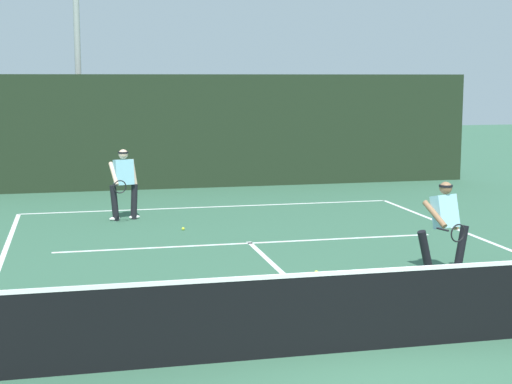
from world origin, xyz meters
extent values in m
plane|color=#36634A|center=(0.00, 0.00, 0.00)|extent=(80.00, 80.00, 0.00)
cube|color=white|center=(0.00, 10.71, 0.00)|extent=(9.21, 0.10, 0.01)
cube|color=white|center=(0.00, 6.27, 0.00)|extent=(7.51, 0.10, 0.01)
cube|color=white|center=(0.00, 3.20, 0.00)|extent=(0.10, 6.40, 0.01)
cube|color=black|center=(0.00, 0.00, 0.47)|extent=(9.92, 0.02, 0.94)
cube|color=white|center=(0.00, 0.00, 0.97)|extent=(9.92, 0.03, 0.05)
cylinder|color=black|center=(2.95, 3.33, 0.38)|extent=(0.30, 0.21, 0.78)
cylinder|color=black|center=(2.21, 3.11, 0.38)|extent=(0.37, 0.23, 0.78)
ellipsoid|color=white|center=(2.95, 3.33, 0.04)|extent=(0.28, 0.18, 0.09)
ellipsoid|color=white|center=(2.21, 3.11, 0.04)|extent=(0.28, 0.18, 0.09)
cube|color=#9EDBEA|center=(2.58, 3.22, 1.04)|extent=(0.47, 0.43, 0.57)
cylinder|color=#9E704C|center=(2.79, 3.28, 1.01)|extent=(0.18, 0.13, 0.59)
cylinder|color=#9E704C|center=(2.37, 3.16, 1.01)|extent=(0.24, 0.54, 0.40)
sphere|color=#9E704C|center=(2.58, 3.22, 1.42)|extent=(0.21, 0.21, 0.21)
cylinder|color=black|center=(2.58, 3.22, 1.46)|extent=(0.28, 0.28, 0.04)
cylinder|color=black|center=(2.39, 2.90, 0.81)|extent=(0.10, 0.26, 0.03)
torus|color=black|center=(2.49, 2.58, 0.81)|extent=(0.29, 0.11, 0.29)
cylinder|color=black|center=(-1.99, 9.46, 0.40)|extent=(0.22, 0.19, 0.81)
cylinder|color=black|center=(-2.44, 9.34, 0.40)|extent=(0.24, 0.19, 0.82)
ellipsoid|color=white|center=(-1.99, 9.46, 0.04)|extent=(0.28, 0.17, 0.09)
ellipsoid|color=white|center=(-2.44, 9.34, 0.04)|extent=(0.28, 0.17, 0.09)
cube|color=#8CCCE0|center=(-2.21, 9.40, 1.09)|extent=(0.47, 0.35, 0.58)
cylinder|color=beige|center=(-1.99, 9.46, 1.06)|extent=(0.20, 0.14, 0.62)
cylinder|color=beige|center=(-2.44, 9.34, 1.06)|extent=(0.22, 0.51, 0.51)
sphere|color=beige|center=(-2.21, 9.40, 1.50)|extent=(0.22, 0.22, 0.22)
cylinder|color=black|center=(-2.21, 9.40, 1.53)|extent=(0.28, 0.28, 0.04)
cylinder|color=black|center=(-2.42, 9.09, 0.85)|extent=(0.10, 0.26, 0.03)
torus|color=black|center=(-2.34, 8.76, 0.85)|extent=(0.29, 0.10, 0.29)
sphere|color=#D1E033|center=(-1.09, 7.87, 0.03)|extent=(0.07, 0.07, 0.07)
sphere|color=#D1E033|center=(0.52, 3.63, 0.03)|extent=(0.07, 0.07, 0.07)
cube|color=black|center=(0.00, 14.21, 1.64)|extent=(17.14, 0.12, 3.28)
cylinder|color=#9EA39E|center=(-3.08, 15.32, 3.52)|extent=(0.18, 0.18, 7.03)
camera|label=1|loc=(-3.31, -8.48, 3.22)|focal=55.52mm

